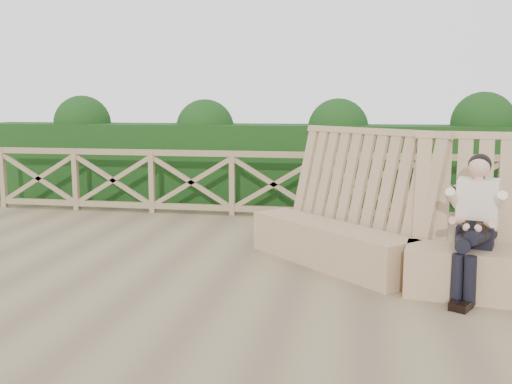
# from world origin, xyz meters

# --- Properties ---
(ground) EXTENTS (60.00, 60.00, 0.00)m
(ground) POSITION_xyz_m (0.00, 0.00, 0.00)
(ground) COLOR brown
(ground) RESTS_ON ground
(bench) EXTENTS (4.15, 2.55, 1.62)m
(bench) POSITION_xyz_m (2.08, 0.33, 0.41)
(bench) COLOR #8C6F50
(bench) RESTS_ON ground
(woman) EXTENTS (0.54, 0.85, 1.40)m
(woman) POSITION_xyz_m (2.52, -0.12, 0.77)
(woman) COLOR black
(woman) RESTS_ON ground
(guardrail) EXTENTS (10.10, 0.09, 1.10)m
(guardrail) POSITION_xyz_m (0.00, 3.50, 0.55)
(guardrail) COLOR olive
(guardrail) RESTS_ON ground
(hedge) EXTENTS (12.00, 1.20, 1.50)m
(hedge) POSITION_xyz_m (0.00, 4.70, 0.75)
(hedge) COLOR black
(hedge) RESTS_ON ground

